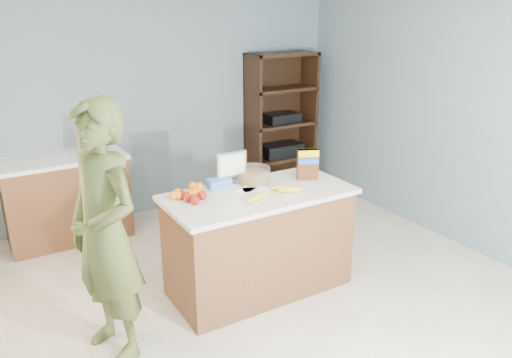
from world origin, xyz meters
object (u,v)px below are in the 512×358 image
person (105,234)px  cereal_box (308,162)px  counter_peninsula (259,245)px  shelving_unit (279,126)px  tv (231,166)px

person → cereal_box: person is taller
person → cereal_box: (1.84, 0.23, 0.15)m
counter_peninsula → person: (-1.31, -0.18, 0.50)m
shelving_unit → cereal_box: bearing=-117.1°
cereal_box → counter_peninsula: bearing=-174.1°
person → cereal_box: 1.86m
shelving_unit → tv: (-1.64, -1.74, 0.19)m
person → cereal_box: size_ratio=6.68×
shelving_unit → cereal_box: (-1.02, -1.99, 0.20)m
counter_peninsula → tv: tv is taller
person → counter_peninsula: bearing=80.4°
shelving_unit → tv: size_ratio=6.38×
shelving_unit → person: person is taller
counter_peninsula → shelving_unit: (1.55, 2.05, 0.45)m
counter_peninsula → cereal_box: (0.53, 0.06, 0.64)m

